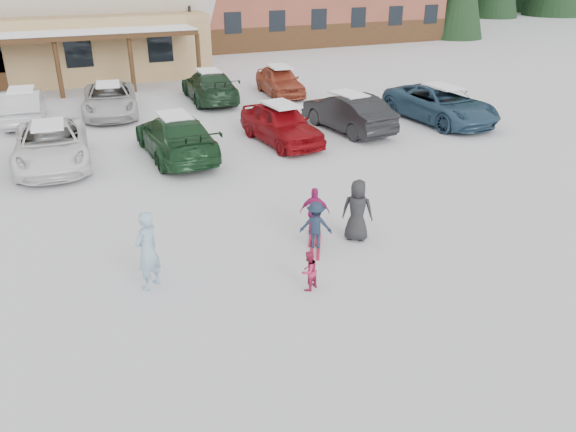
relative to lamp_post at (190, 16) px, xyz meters
name	(u,v)px	position (x,y,z in m)	size (l,w,h in m)	color
ground	(294,276)	(-4.29, -24.82, -3.33)	(160.00, 160.00, 0.00)	white
lamp_post	(190,16)	(0.00, 0.00, 0.00)	(0.50, 0.25, 5.87)	black
adult_skier	(147,251)	(-7.32, -24.01, -2.45)	(0.65, 0.43, 1.78)	#88ABC3
toddler_red	(309,271)	(-4.23, -25.46, -2.88)	(0.44, 0.34, 0.91)	#B1234C
child_navy	(316,225)	(-3.25, -23.80, -2.73)	(0.79, 0.45, 1.22)	#172439
skis_child_navy	(315,247)	(-3.25, -23.80, -3.32)	(0.20, 1.40, 0.03)	#A91837
child_magenta	(315,212)	(-2.95, -23.13, -2.69)	(0.75, 0.31, 1.28)	#A81E65
skis_child_magenta	(314,234)	(-2.95, -23.13, -3.32)	(0.20, 1.40, 0.03)	#A91837
bystander_dark	(357,210)	(-2.10, -23.80, -2.54)	(0.78, 0.51, 1.59)	black
parked_car_2	(51,145)	(-8.82, -14.73, -2.62)	(2.38, 5.15, 1.43)	white
parked_car_3	(176,136)	(-4.73, -15.55, -2.58)	(2.12, 5.21, 1.51)	#173A1D
parked_car_4	(281,124)	(-0.65, -15.48, -2.58)	(1.77, 4.41, 1.50)	maroon
parked_car_5	(348,112)	(2.51, -15.02, -2.57)	(1.61, 4.62, 1.52)	black
parked_car_6	(440,104)	(6.87, -15.38, -2.57)	(2.55, 5.52, 1.53)	navy
parked_car_9	(24,106)	(-9.64, -8.48, -2.61)	(1.54, 4.41, 1.45)	silver
parked_car_10	(110,100)	(-6.08, -8.49, -2.64)	(2.31, 5.02, 1.39)	silver
parked_car_11	(210,86)	(-1.20, -7.72, -2.58)	(2.10, 5.17, 1.50)	#19331F
parked_car_12	(280,81)	(2.54, -7.78, -2.61)	(1.72, 4.26, 1.45)	#A24028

